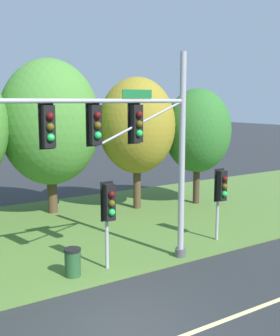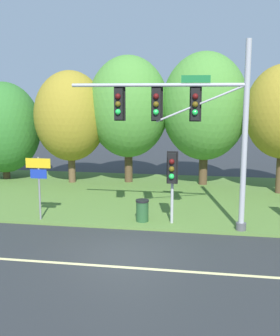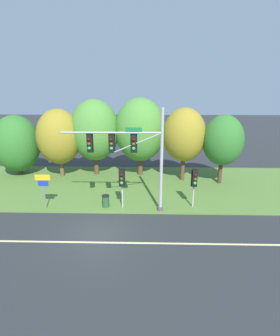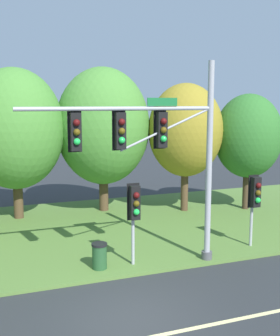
{
  "view_description": "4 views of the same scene",
  "coord_description": "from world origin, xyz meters",
  "px_view_note": "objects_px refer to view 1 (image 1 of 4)",
  "views": [
    {
      "loc": [
        -5.19,
        -8.72,
        5.74
      ],
      "look_at": [
        2.4,
        3.14,
        3.5
      ],
      "focal_mm": 45.0,
      "sensor_mm": 36.0,
      "label": 1
    },
    {
      "loc": [
        2.74,
        -13.49,
        5.4
      ],
      "look_at": [
        -0.1,
        3.3,
        2.41
      ],
      "focal_mm": 45.0,
      "sensor_mm": 36.0,
      "label": 2
    },
    {
      "loc": [
        2.98,
        -14.43,
        8.49
      ],
      "look_at": [
        2.53,
        3.63,
        3.09
      ],
      "focal_mm": 28.0,
      "sensor_mm": 36.0,
      "label": 3
    },
    {
      "loc": [
        -3.64,
        -10.45,
        5.94
      ],
      "look_at": [
        1.89,
        4.43,
        3.48
      ],
      "focal_mm": 45.0,
      "sensor_mm": 36.0,
      "label": 4
    }
  ],
  "objects_px": {
    "tree_mid_verge": "(50,123)",
    "tree_right_far": "(197,131)",
    "trash_bin": "(73,262)",
    "traffic_signal_mast": "(132,140)",
    "tree_tall_centre": "(137,126)",
    "pedestrian_signal_further_along": "(109,207)",
    "pedestrian_signal_near_kerb": "(221,190)"
  },
  "relations": [
    {
      "from": "tree_mid_verge",
      "to": "pedestrian_signal_near_kerb",
      "type": "bearing_deg",
      "value": -62.51
    },
    {
      "from": "tree_right_far",
      "to": "trash_bin",
      "type": "xyz_separation_m",
      "value": [
        -9.86,
        -5.52,
        -3.57
      ]
    },
    {
      "from": "tree_mid_verge",
      "to": "traffic_signal_mast",
      "type": "bearing_deg",
      "value": -92.82
    },
    {
      "from": "tree_mid_verge",
      "to": "trash_bin",
      "type": "relative_size",
      "value": 8.3
    },
    {
      "from": "pedestrian_signal_further_along",
      "to": "tree_mid_verge",
      "type": "xyz_separation_m",
      "value": [
        1.11,
        8.13,
        2.41
      ]
    },
    {
      "from": "traffic_signal_mast",
      "to": "pedestrian_signal_near_kerb",
      "type": "xyz_separation_m",
      "value": [
        4.53,
        0.54,
        -2.27
      ]
    },
    {
      "from": "pedestrian_signal_near_kerb",
      "to": "tree_mid_verge",
      "type": "relative_size",
      "value": 0.38
    },
    {
      "from": "trash_bin",
      "to": "pedestrian_signal_further_along",
      "type": "bearing_deg",
      "value": -8.88
    },
    {
      "from": "pedestrian_signal_near_kerb",
      "to": "tree_tall_centre",
      "type": "xyz_separation_m",
      "value": [
        0.01,
        6.35,
        2.24
      ]
    },
    {
      "from": "tree_mid_verge",
      "to": "tree_right_far",
      "type": "height_order",
      "value": "tree_mid_verge"
    },
    {
      "from": "tree_mid_verge",
      "to": "tree_right_far",
      "type": "distance_m",
      "value": 7.9
    },
    {
      "from": "tree_tall_centre",
      "to": "tree_right_far",
      "type": "bearing_deg",
      "value": -14.25
    },
    {
      "from": "traffic_signal_mast",
      "to": "trash_bin",
      "type": "height_order",
      "value": "traffic_signal_mast"
    },
    {
      "from": "pedestrian_signal_further_along",
      "to": "trash_bin",
      "type": "relative_size",
      "value": 3.25
    },
    {
      "from": "pedestrian_signal_near_kerb",
      "to": "tree_tall_centre",
      "type": "distance_m",
      "value": 6.73
    },
    {
      "from": "pedestrian_signal_near_kerb",
      "to": "tree_right_far",
      "type": "relative_size",
      "value": 0.47
    },
    {
      "from": "tree_right_far",
      "to": "trash_bin",
      "type": "distance_m",
      "value": 11.85
    },
    {
      "from": "tree_mid_verge",
      "to": "pedestrian_signal_further_along",
      "type": "bearing_deg",
      "value": -97.79
    },
    {
      "from": "traffic_signal_mast",
      "to": "tree_tall_centre",
      "type": "bearing_deg",
      "value": 56.58
    },
    {
      "from": "traffic_signal_mast",
      "to": "tree_tall_centre",
      "type": "height_order",
      "value": "traffic_signal_mast"
    },
    {
      "from": "traffic_signal_mast",
      "to": "tree_right_far",
      "type": "relative_size",
      "value": 1.15
    },
    {
      "from": "tree_mid_verge",
      "to": "tree_tall_centre",
      "type": "xyz_separation_m",
      "value": [
        4.13,
        -1.56,
        -0.21
      ]
    },
    {
      "from": "tree_mid_verge",
      "to": "tree_right_far",
      "type": "xyz_separation_m",
      "value": [
        7.5,
        -2.42,
        -0.55
      ]
    },
    {
      "from": "pedestrian_signal_further_along",
      "to": "tree_mid_verge",
      "type": "bearing_deg",
      "value": 82.21
    },
    {
      "from": "pedestrian_signal_further_along",
      "to": "trash_bin",
      "type": "height_order",
      "value": "pedestrian_signal_further_along"
    },
    {
      "from": "pedestrian_signal_near_kerb",
      "to": "tree_tall_centre",
      "type": "relative_size",
      "value": 0.43
    },
    {
      "from": "pedestrian_signal_further_along",
      "to": "trash_bin",
      "type": "distance_m",
      "value": 2.13
    },
    {
      "from": "tree_mid_verge",
      "to": "tree_tall_centre",
      "type": "bearing_deg",
      "value": -20.7
    },
    {
      "from": "tree_right_far",
      "to": "trash_bin",
      "type": "bearing_deg",
      "value": -150.77
    },
    {
      "from": "tree_mid_verge",
      "to": "tree_right_far",
      "type": "relative_size",
      "value": 1.22
    },
    {
      "from": "trash_bin",
      "to": "tree_mid_verge",
      "type": "bearing_deg",
      "value": 73.41
    },
    {
      "from": "tree_tall_centre",
      "to": "tree_right_far",
      "type": "relative_size",
      "value": 1.09
    }
  ]
}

